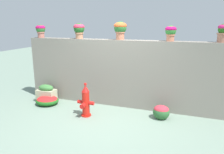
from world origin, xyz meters
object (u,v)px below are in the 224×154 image
(potted_plant_1, at_px, (79,29))
(fire_hydrant, at_px, (86,102))
(potted_plant_0, at_px, (41,30))
(potted_plant_2, at_px, (120,28))
(potted_plant_4, at_px, (223,32))
(potted_plant_3, at_px, (171,32))
(flower_bush_left, at_px, (161,112))
(flower_bush_right, at_px, (47,100))
(planter_box, at_px, (46,93))

(potted_plant_1, height_order, fire_hydrant, potted_plant_1)
(potted_plant_0, bearing_deg, potted_plant_1, 0.82)
(potted_plant_1, bearing_deg, potted_plant_2, 0.71)
(potted_plant_1, bearing_deg, potted_plant_4, 0.10)
(potted_plant_3, xyz_separation_m, fire_hydrant, (-1.78, -0.93, -1.62))
(potted_plant_0, xyz_separation_m, flower_bush_left, (3.56, -0.51, -1.81))
(flower_bush_right, bearing_deg, flower_bush_left, 1.98)
(planter_box, bearing_deg, fire_hydrant, -19.77)
(potted_plant_4, xyz_separation_m, planter_box, (-4.39, -0.44, -1.76))
(potted_plant_1, xyz_separation_m, potted_plant_3, (2.40, -0.04, -0.03))
(potted_plant_3, xyz_separation_m, flower_bush_right, (-3.12, -0.60, -1.86))
(potted_plant_1, relative_size, potted_plant_4, 1.01)
(potted_plant_4, xyz_separation_m, flower_bush_right, (-4.23, -0.64, -1.88))
(potted_plant_2, relative_size, fire_hydrant, 0.55)
(potted_plant_0, height_order, potted_plant_4, potted_plant_4)
(potted_plant_0, relative_size, planter_box, 0.71)
(flower_bush_right, bearing_deg, potted_plant_3, 10.85)
(potted_plant_1, bearing_deg, potted_plant_0, -179.18)
(potted_plant_1, bearing_deg, planter_box, -154.00)
(flower_bush_left, relative_size, planter_box, 0.73)
(potted_plant_0, xyz_separation_m, fire_hydrant, (1.84, -0.95, -1.62))
(potted_plant_2, relative_size, flower_bush_left, 1.19)
(potted_plant_0, height_order, fire_hydrant, potted_plant_0)
(potted_plant_0, relative_size, potted_plant_4, 0.91)
(potted_plant_0, bearing_deg, potted_plant_4, 0.29)
(potted_plant_3, relative_size, potted_plant_4, 0.89)
(potted_plant_3, height_order, flower_bush_right, potted_plant_3)
(fire_hydrant, relative_size, flower_bush_right, 1.29)
(potted_plant_4, relative_size, planter_box, 0.77)
(potted_plant_0, bearing_deg, fire_hydrant, -27.40)
(potted_plant_0, distance_m, flower_bush_left, 4.03)
(potted_plant_0, bearing_deg, flower_bush_right, -50.96)
(planter_box, bearing_deg, flower_bush_left, -1.76)
(potted_plant_4, bearing_deg, potted_plant_1, -179.90)
(fire_hydrant, bearing_deg, potted_plant_0, 152.60)
(fire_hydrant, distance_m, flower_bush_right, 1.40)
(flower_bush_left, distance_m, flower_bush_right, 3.06)
(potted_plant_1, xyz_separation_m, flower_bush_left, (2.34, -0.53, -1.84))
(planter_box, bearing_deg, flower_bush_right, -51.59)
(potted_plant_4, height_order, planter_box, potted_plant_4)
(planter_box, bearing_deg, potted_plant_2, 12.34)
(potted_plant_1, bearing_deg, flower_bush_left, -12.79)
(potted_plant_4, distance_m, fire_hydrant, 3.46)
(potted_plant_3, bearing_deg, potted_plant_0, 179.67)
(fire_hydrant, xyz_separation_m, flower_bush_right, (-1.34, 0.33, -0.25))
(potted_plant_2, relative_size, potted_plant_4, 1.12)
(potted_plant_3, height_order, potted_plant_4, potted_plant_4)
(potted_plant_3, xyz_separation_m, planter_box, (-3.28, -0.39, -1.75))
(potted_plant_3, distance_m, planter_box, 3.74)
(potted_plant_0, distance_m, potted_plant_4, 4.73)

